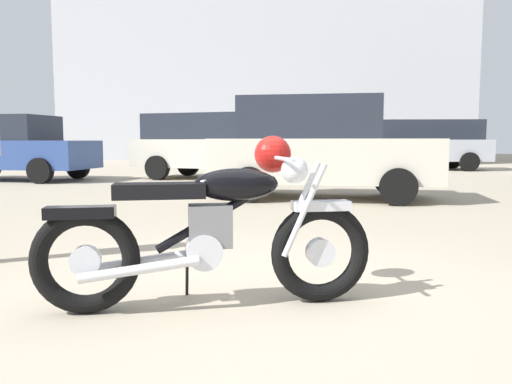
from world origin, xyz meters
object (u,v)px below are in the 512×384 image
at_px(pale_sedan_back, 219,144).
at_px(blue_hatchback_right, 320,147).
at_px(dark_sedan_left, 12,148).
at_px(vintage_motorcycle, 215,228).
at_px(red_hatchback_near, 421,143).

height_order(pale_sedan_back, blue_hatchback_right, blue_hatchback_right).
height_order(pale_sedan_back, dark_sedan_left, pale_sedan_back).
xyz_separation_m(pale_sedan_back, blue_hatchback_right, (2.98, -4.16, -0.02)).
bearing_deg(pale_sedan_back, dark_sedan_left, -155.82).
relative_size(vintage_motorcycle, red_hatchback_near, 0.41).
xyz_separation_m(blue_hatchback_right, dark_sedan_left, (-8.14, 2.70, -0.08)).
xyz_separation_m(vintage_motorcycle, blue_hatchback_right, (0.19, 6.13, 0.43)).
bearing_deg(blue_hatchback_right, pale_sedan_back, 124.26).
xyz_separation_m(pale_sedan_back, red_hatchback_near, (5.82, 5.64, 0.00)).
xyz_separation_m(vintage_motorcycle, pale_sedan_back, (-2.79, 10.30, 0.45)).
xyz_separation_m(vintage_motorcycle, red_hatchback_near, (3.02, 15.94, 0.45)).
bearing_deg(red_hatchback_near, blue_hatchback_right, 66.05).
distance_m(pale_sedan_back, blue_hatchback_right, 5.12).
distance_m(vintage_motorcycle, dark_sedan_left, 11.89).
height_order(vintage_motorcycle, red_hatchback_near, red_hatchback_near).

